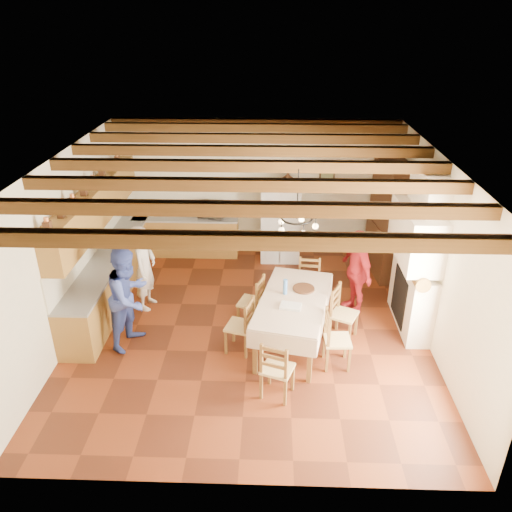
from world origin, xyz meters
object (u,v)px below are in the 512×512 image
Objects in this scene: chair_right_near at (338,339)px; chair_end_near at (277,368)px; refrigerator at (280,223)px; chair_left_near at (239,325)px; chair_left_far at (251,301)px; microwave at (212,210)px; chair_end_far at (309,285)px; hutch at (389,219)px; person_woman_blue at (129,297)px; person_woman_red at (356,271)px; chair_right_far at (344,314)px; person_man at (145,267)px; dining_table at (294,303)px.

chair_right_near and chair_end_near have the same top height.
refrigerator reaches higher than chair_left_near.
microwave is (-0.99, 2.87, 0.58)m from chair_left_far.
chair_end_far is 3.08m from microwave.
chair_left_near is at bearing 75.73° from chair_right_near.
hutch reaches higher than chair_right_near.
person_woman_blue is at bearing -55.60° from chair_left_far.
person_woman_red is at bearing -125.47° from hutch.
chair_right_far is 1.10m from chair_end_far.
chair_end_near is at bearing 168.17° from chair_right_far.
hutch is at bearing -64.24° from person_man.
hutch is 2.48× the size of chair_right_near.
refrigerator reaches higher than microwave.
person_man is at bearing 101.74° from chair_right_far.
person_woman_red is (3.83, 0.01, -0.01)m from person_man.
person_woman_blue is at bearing -156.33° from hutch.
chair_left_near is at bearing -77.25° from person_woman_red.
chair_left_near is 1.83m from person_woman_blue.
chair_left_far is 1.00× the size of chair_end_near.
dining_table is 0.94m from chair_left_near.
chair_right_near is 1.00× the size of chair_end_far.
chair_end_near is 2.70m from person_woman_blue.
chair_right_near is 1.74m from person_woman_red.
person_woman_blue is (-3.31, 0.49, 0.39)m from chair_right_near.
chair_right_near is at bearing -108.45° from person_man.
person_man is at bearing -109.86° from person_woman_red.
hutch is at bearing -0.57° from microwave.
person_man is 1.14m from person_woman_blue.
chair_left_near is 1.00× the size of chair_end_near.
dining_table is 1.24m from chair_end_far.
person_man is (-2.41, 2.34, 0.33)m from chair_end_near.
chair_left_far is (-0.71, 0.53, -0.31)m from dining_table.
hutch is 4.56m from chair_end_near.
person_woman_blue is 3.98m from person_woman_red.
chair_left_near is at bearing -167.11° from dining_table.
dining_table is 2.26× the size of chair_left_far.
chair_end_near is at bearing -91.26° from refrigerator.
person_man is at bearing -101.89° from microwave.
chair_end_near is at bearing -126.67° from hutch.
chair_left_near is 1.67× the size of microwave.
dining_table is 0.93m from chair_right_far.
refrigerator is 0.96× the size of person_woman_blue.
refrigerator is 1.05× the size of person_woman_red.
chair_left_far is 2.07m from person_man.
chair_left_far is at bearing -148.60° from hutch.
chair_right_far is (0.86, 0.19, -0.31)m from dining_table.
chair_end_far is at bearing -46.84° from person_woman_blue.
chair_end_far is (0.33, 1.15, -0.31)m from dining_table.
person_man is at bearing -168.03° from hutch.
dining_table is at bearing -67.85° from person_woman_blue.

